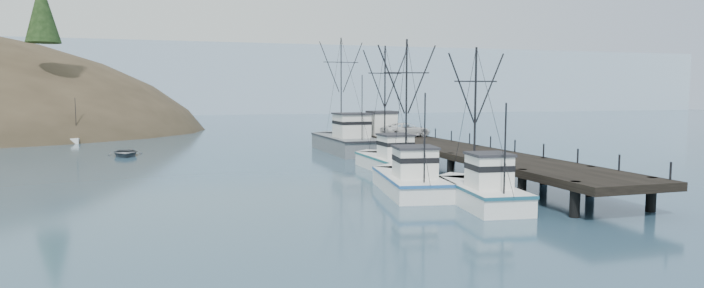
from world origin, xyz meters
name	(u,v)px	position (x,y,z in m)	size (l,w,h in m)	color
ground	(355,215)	(0.00, 0.00, 0.00)	(400.00, 400.00, 0.00)	#2B4960
pier	(452,150)	(14.00, 16.00, 1.69)	(6.00, 44.00, 2.00)	black
distant_ridge	(245,113)	(10.00, 170.00, 0.00)	(360.00, 40.00, 26.00)	#9EB2C6
distant_ridge_far	(99,113)	(-40.00, 185.00, 0.00)	(180.00, 25.00, 18.00)	silver
trawler_near	(479,191)	(8.24, 0.78, 0.82)	(4.03, 9.68, 9.99)	white
trawler_mid	(409,180)	(5.74, 6.03, 0.82)	(4.98, 11.05, 10.91)	white
trawler_far	(389,160)	(8.22, 16.81, 0.82)	(3.78, 11.10, 11.41)	white
work_vessel	(345,141)	(8.66, 32.63, 1.23)	(5.40, 16.54, 13.71)	slate
pier_shed	(382,123)	(12.50, 30.67, 3.42)	(3.00, 3.20, 2.80)	silver
pickup_truck	(406,130)	(14.21, 27.51, 2.77)	(2.57, 5.56, 1.55)	silver
motorboat	(125,156)	(-15.63, 34.98, 0.00)	(3.62, 5.07, 1.05)	#51555A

